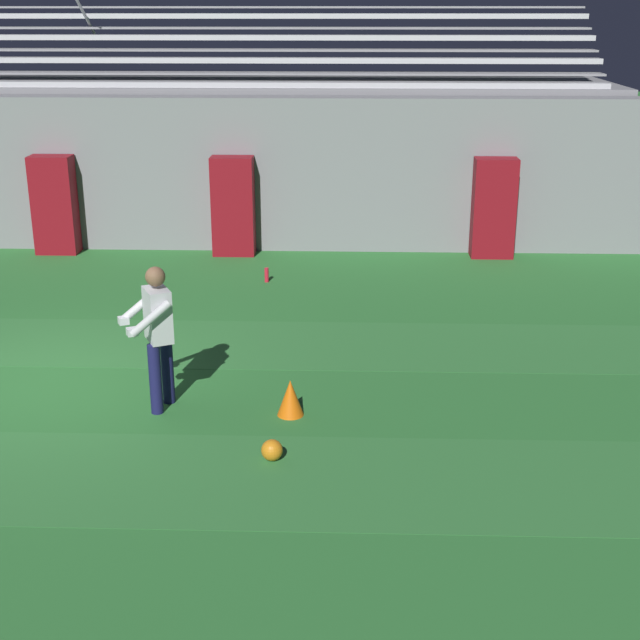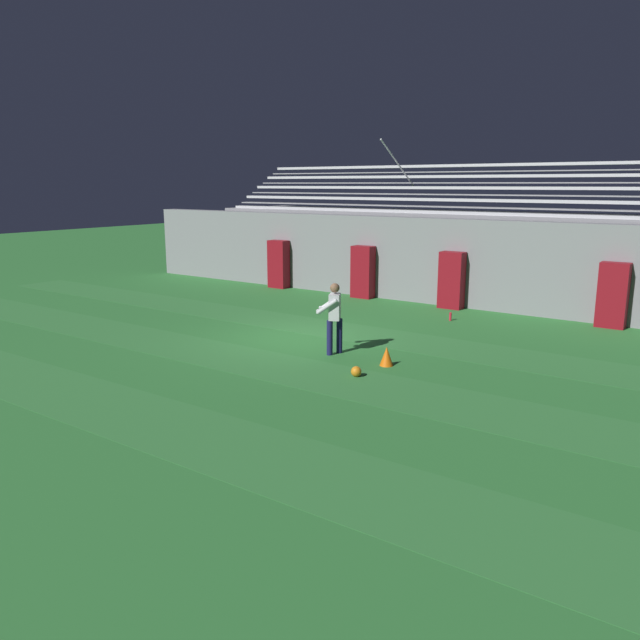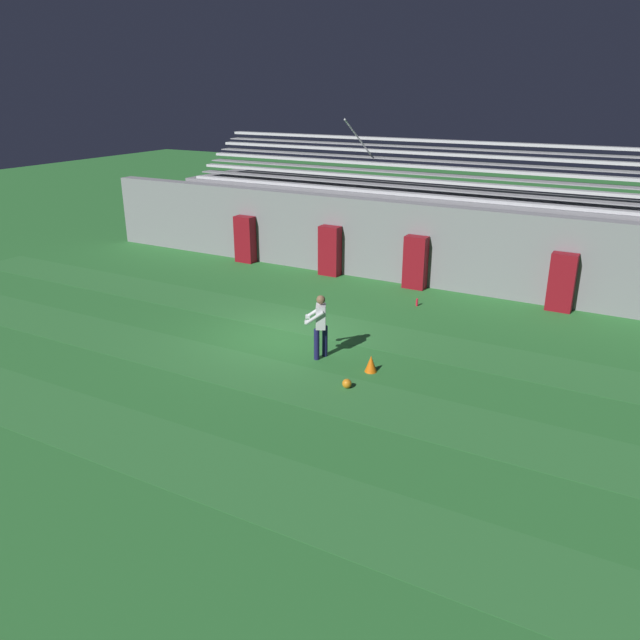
{
  "view_description": "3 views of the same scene",
  "coord_description": "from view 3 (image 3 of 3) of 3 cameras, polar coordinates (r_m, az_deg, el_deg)",
  "views": [
    {
      "loc": [
        3.76,
        -9.96,
        4.33
      ],
      "look_at": [
        3.44,
        -0.43,
        0.97
      ],
      "focal_mm": 50.0,
      "sensor_mm": 36.0,
      "label": 1
    },
    {
      "loc": [
        9.48,
        -12.44,
        3.89
      ],
      "look_at": [
        1.19,
        -0.66,
        0.74
      ],
      "focal_mm": 35.0,
      "sensor_mm": 36.0,
      "label": 2
    },
    {
      "loc": [
        8.68,
        -13.51,
        6.51
      ],
      "look_at": [
        2.31,
        -1.96,
        1.55
      ],
      "focal_mm": 35.0,
      "sensor_mm": 36.0,
      "label": 3
    }
  ],
  "objects": [
    {
      "name": "padding_pillar_far_right",
      "position": [
        20.38,
        21.23,
        3.23
      ],
      "size": [
        0.76,
        0.44,
        1.8
      ],
      "primitive_type": "cube",
      "color": "maroon",
      "rests_on": "ground"
    },
    {
      "name": "padding_pillar_far_left",
      "position": [
        24.66,
        -6.86,
        7.34
      ],
      "size": [
        0.76,
        0.44,
        1.8
      ],
      "primitive_type": "cube",
      "color": "maroon",
      "rests_on": "ground"
    },
    {
      "name": "soccer_ball",
      "position": [
        14.38,
        2.47,
        -5.83
      ],
      "size": [
        0.22,
        0.22,
        0.22
      ],
      "primitive_type": "sphere",
      "color": "orange",
      "rests_on": "ground"
    },
    {
      "name": "bleacher_stand",
      "position": [
        24.49,
        7.58,
        8.66
      ],
      "size": [
        18.0,
        4.05,
        5.43
      ],
      "color": "gray",
      "rests_on": "ground"
    },
    {
      "name": "turf_stripe_far",
      "position": [
        18.37,
        -1.38,
        -0.12
      ],
      "size": [
        28.0,
        1.83,
        0.01
      ],
      "primitive_type": "cube",
      "color": "#337A38",
      "rests_on": "ground"
    },
    {
      "name": "back_wall",
      "position": [
        22.4,
        5.33,
        7.36
      ],
      "size": [
        24.0,
        0.6,
        2.8
      ],
      "primitive_type": "cube",
      "color": "gray",
      "rests_on": "ground"
    },
    {
      "name": "turf_stripe_mid",
      "position": [
        15.57,
        -8.18,
        -4.31
      ],
      "size": [
        28.0,
        1.83,
        0.01
      ],
      "primitive_type": "cube",
      "color": "#337A38",
      "rests_on": "ground"
    },
    {
      "name": "goalkeeper",
      "position": [
        15.6,
        0.01,
        -0.24
      ],
      "size": [
        0.68,
        0.72,
        1.67
      ],
      "color": "#19194C",
      "rests_on": "ground"
    },
    {
      "name": "padding_pillar_gate_left",
      "position": [
        22.73,
        0.91,
        6.34
      ],
      "size": [
        0.76,
        0.44,
        1.8
      ],
      "primitive_type": "cube",
      "color": "maroon",
      "rests_on": "ground"
    },
    {
      "name": "ground_plane",
      "position": [
        17.33,
        -3.56,
        -1.48
      ],
      "size": [
        80.0,
        80.0,
        0.0
      ],
      "primitive_type": "plane",
      "color": "#2D7533"
    },
    {
      "name": "traffic_cone",
      "position": [
        15.16,
        4.68,
        -4.0
      ],
      "size": [
        0.3,
        0.3,
        0.42
      ],
      "primitive_type": "cone",
      "color": "orange",
      "rests_on": "ground"
    },
    {
      "name": "water_bottle",
      "position": [
        19.86,
        8.86,
        1.6
      ],
      "size": [
        0.07,
        0.07,
        0.24
      ],
      "primitive_type": "cylinder",
      "color": "red",
      "rests_on": "ground"
    },
    {
      "name": "turf_stripe_near",
      "position": [
        13.19,
        -17.81,
        -10.03
      ],
      "size": [
        28.0,
        1.83,
        0.01
      ],
      "primitive_type": "cube",
      "color": "#337A38",
      "rests_on": "ground"
    },
    {
      "name": "padding_pillar_gate_right",
      "position": [
        21.44,
        8.72,
        5.22
      ],
      "size": [
        0.76,
        0.44,
        1.8
      ],
      "primitive_type": "cube",
      "color": "maroon",
      "rests_on": "ground"
    }
  ]
}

